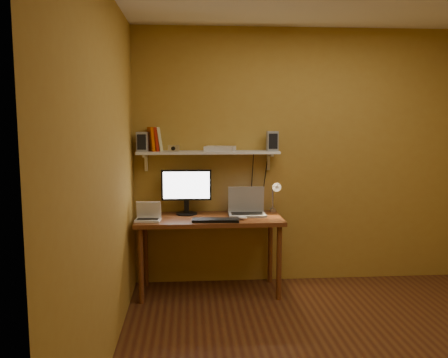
{
  "coord_description": "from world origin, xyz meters",
  "views": [
    {
      "loc": [
        -1.14,
        -3.2,
        1.7
      ],
      "look_at": [
        -0.82,
        1.18,
        1.13
      ],
      "focal_mm": 38.0,
      "sensor_mm": 36.0,
      "label": 1
    }
  ],
  "objects": [
    {
      "name": "desk_lamp",
      "position": [
        -0.29,
        1.41,
        0.96
      ],
      "size": [
        0.09,
        0.23,
        0.38
      ],
      "color": "silver",
      "rests_on": "desk"
    },
    {
      "name": "keyboard",
      "position": [
        -0.9,
        1.09,
        0.76
      ],
      "size": [
        0.44,
        0.18,
        0.02
      ],
      "primitive_type": "cube",
      "rotation": [
        0.0,
        0.0,
        -0.08
      ],
      "color": "black",
      "rests_on": "desk"
    },
    {
      "name": "wall_shelf",
      "position": [
        -0.95,
        1.47,
        1.36
      ],
      "size": [
        1.4,
        0.25,
        0.21
      ],
      "color": "silver",
      "rests_on": "room"
    },
    {
      "name": "mouse",
      "position": [
        -0.64,
        1.15,
        0.77
      ],
      "size": [
        0.1,
        0.08,
        0.03
      ],
      "primitive_type": "ellipsoid",
      "rotation": [
        0.0,
        0.0,
        -0.24
      ],
      "color": "silver",
      "rests_on": "desk"
    },
    {
      "name": "netbook",
      "position": [
        -1.52,
        1.17,
        0.8
      ],
      "size": [
        0.24,
        0.18,
        0.18
      ],
      "rotation": [
        0.0,
        0.0,
        -0.08
      ],
      "color": "silver",
      "rests_on": "desk"
    },
    {
      "name": "desk",
      "position": [
        -0.95,
        1.28,
        0.66
      ],
      "size": [
        1.4,
        0.6,
        0.75
      ],
      "color": "brown",
      "rests_on": "ground"
    },
    {
      "name": "books",
      "position": [
        -1.47,
        1.5,
        1.49
      ],
      "size": [
        0.16,
        0.17,
        0.24
      ],
      "color": "#CD5300",
      "rests_on": "wall_shelf"
    },
    {
      "name": "room",
      "position": [
        0.0,
        0.0,
        1.3
      ],
      "size": [
        3.44,
        3.24,
        2.64
      ],
      "color": "#573016",
      "rests_on": "ground"
    },
    {
      "name": "speaker_right",
      "position": [
        -0.31,
        1.48,
        1.47
      ],
      "size": [
        0.11,
        0.11,
        0.19
      ],
      "primitive_type": "cube",
      "rotation": [
        0.0,
        0.0,
        0.0
      ],
      "color": "gray",
      "rests_on": "wall_shelf"
    },
    {
      "name": "speaker_left",
      "position": [
        -1.59,
        1.46,
        1.47
      ],
      "size": [
        0.12,
        0.12,
        0.19
      ],
      "primitive_type": "cube",
      "rotation": [
        0.0,
        0.0,
        -0.1
      ],
      "color": "gray",
      "rests_on": "wall_shelf"
    },
    {
      "name": "router",
      "position": [
        -0.83,
        1.48,
        1.4
      ],
      "size": [
        0.33,
        0.27,
        0.05
      ],
      "primitive_type": "cube",
      "rotation": [
        0.0,
        0.0,
        -0.29
      ],
      "color": "silver",
      "rests_on": "wall_shelf"
    },
    {
      "name": "monitor",
      "position": [
        -1.17,
        1.43,
        1.0
      ],
      "size": [
        0.49,
        0.22,
        0.45
      ],
      "rotation": [
        0.0,
        0.0,
        -0.03
      ],
      "color": "black",
      "rests_on": "desk"
    },
    {
      "name": "laptop",
      "position": [
        -0.58,
        1.38,
        0.82
      ],
      "size": [
        0.37,
        0.27,
        0.27
      ],
      "rotation": [
        0.0,
        0.0,
        -0.03
      ],
      "color": "gray",
      "rests_on": "desk"
    },
    {
      "name": "shelf_camera",
      "position": [
        -1.29,
        1.42,
        1.41
      ],
      "size": [
        0.11,
        0.06,
        0.06
      ],
      "color": "silver",
      "rests_on": "wall_shelf"
    }
  ]
}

